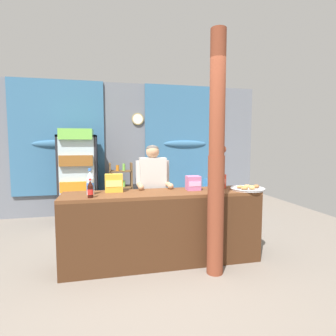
% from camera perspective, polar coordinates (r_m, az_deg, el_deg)
% --- Properties ---
extents(ground_plane, '(8.16, 8.16, 0.00)m').
position_cam_1_polar(ground_plane, '(4.41, -4.61, -15.34)').
color(ground_plane, slate).
extents(back_wall_curtained, '(5.71, 0.22, 2.86)m').
position_cam_1_polar(back_wall_curtained, '(6.04, -7.60, 4.41)').
color(back_wall_curtained, slate).
rests_on(back_wall_curtained, ground).
extents(stall_counter, '(2.51, 0.58, 0.93)m').
position_cam_1_polar(stall_counter, '(3.42, -0.76, -11.41)').
color(stall_counter, brown).
rests_on(stall_counter, ground).
extents(timber_post, '(0.21, 0.19, 2.82)m').
position_cam_1_polar(timber_post, '(3.13, 10.31, 1.55)').
color(timber_post, brown).
rests_on(timber_post, ground).
extents(drink_fridge, '(0.72, 0.73, 1.82)m').
position_cam_1_polar(drink_fridge, '(5.51, -18.60, -0.69)').
color(drink_fridge, '#232328').
rests_on(drink_fridge, ground).
extents(bottle_shelf_rack, '(0.48, 0.28, 1.14)m').
position_cam_1_polar(bottle_shelf_rack, '(5.72, -10.01, -4.40)').
color(bottle_shelf_rack, brown).
rests_on(bottle_shelf_rack, ground).
extents(plastic_lawn_chair, '(0.54, 0.54, 0.86)m').
position_cam_1_polar(plastic_lawn_chair, '(5.54, 8.65, -5.80)').
color(plastic_lawn_chair, '#3884D6').
rests_on(plastic_lawn_chair, ground).
extents(shopkeeper, '(0.49, 0.42, 1.53)m').
position_cam_1_polar(shopkeeper, '(3.86, -3.26, -3.55)').
color(shopkeeper, '#28282D').
rests_on(shopkeeper, ground).
extents(soda_bottle_water, '(0.09, 0.09, 0.32)m').
position_cam_1_polar(soda_bottle_water, '(3.37, -16.28, -3.20)').
color(soda_bottle_water, silver).
rests_on(soda_bottle_water, stall_counter).
extents(soda_bottle_cola, '(0.06, 0.06, 0.22)m').
position_cam_1_polar(soda_bottle_cola, '(3.18, -16.26, -4.46)').
color(soda_bottle_cola, black).
rests_on(soda_bottle_cola, stall_counter).
extents(snack_box_wafer, '(0.18, 0.16, 0.19)m').
position_cam_1_polar(snack_box_wafer, '(3.58, 5.39, -3.21)').
color(snack_box_wafer, '#B76699').
rests_on(snack_box_wafer, stall_counter).
extents(snack_box_crackers, '(0.19, 0.11, 0.19)m').
position_cam_1_polar(snack_box_crackers, '(3.79, 10.71, -2.79)').
color(snack_box_crackers, '#E5422D').
rests_on(snack_box_crackers, stall_counter).
extents(snack_box_choco_powder, '(0.22, 0.11, 0.23)m').
position_cam_1_polar(snack_box_choco_powder, '(3.48, -11.49, -3.16)').
color(snack_box_choco_powder, gold).
rests_on(snack_box_choco_powder, stall_counter).
extents(pastry_tray, '(0.45, 0.45, 0.07)m').
position_cam_1_polar(pastry_tray, '(3.74, 16.66, -4.20)').
color(pastry_tray, '#BCBCC1').
rests_on(pastry_tray, stall_counter).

